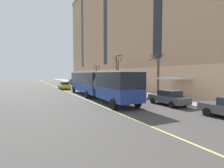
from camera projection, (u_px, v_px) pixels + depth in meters
The scene contains 16 objects.
ground_plane at pixel (89, 97), 23.99m from camera, with size 260.00×260.00×0.00m, color #4C4947.
sidewalk at pixel (133, 92), 30.84m from camera, with size 5.38×160.00×0.15m, color #9E9B93.
city_bus at pixel (96, 83), 23.27m from camera, with size 3.33×18.75×3.51m.
parked_car_red_1 at pixel (109, 88), 30.58m from camera, with size 2.02×4.51×1.56m.
parked_car_green_2 at pixel (72, 82), 53.61m from camera, with size 2.11×4.66×1.56m.
parked_car_darkgray_3 at pixel (168, 98), 17.93m from camera, with size 2.02×4.50×1.56m.
parked_car_black_4 at pixel (89, 84), 39.85m from camera, with size 2.04×4.22×1.56m.
parked_car_champagne_5 at pixel (132, 92), 23.90m from camera, with size 2.10×4.26×1.56m.
parked_car_white_7 at pixel (82, 83), 45.35m from camera, with size 2.00×4.72×1.56m.
taxi_cab at pixel (64, 85), 36.62m from camera, with size 1.98×4.43×1.56m.
street_tree_mid_block at pixel (158, 74), 25.02m from camera, with size 1.86×1.71×6.21m.
street_tree_far_uptown at pixel (118, 72), 35.60m from camera, with size 1.84×1.71×6.95m.
street_tree_far_downtown at pixel (96, 75), 46.25m from camera, with size 1.97×1.92×5.56m.
street_lamp at pixel (117, 69), 31.64m from camera, with size 0.36×1.48×6.43m.
fire_hydrant at pixel (83, 83), 49.75m from camera, with size 0.42×0.24×0.72m.
lane_centerline at pixel (76, 95), 26.20m from camera, with size 0.16×140.00×0.01m, color #E0D66B.
Camera 1 is at (-7.90, -22.71, 3.24)m, focal length 28.00 mm.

